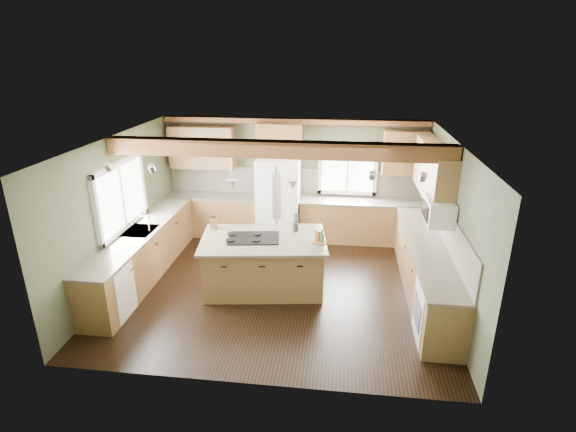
# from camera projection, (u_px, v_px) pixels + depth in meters

# --- Properties ---
(floor) EXTENTS (5.60, 5.60, 0.00)m
(floor) POSITION_uv_depth(u_px,v_px,m) (279.00, 286.00, 7.98)
(floor) COLOR black
(floor) RESTS_ON ground
(ceiling) EXTENTS (5.60, 5.60, 0.00)m
(ceiling) POSITION_uv_depth(u_px,v_px,m) (277.00, 141.00, 7.06)
(ceiling) COLOR silver
(ceiling) RESTS_ON wall_back
(wall_back) EXTENTS (5.60, 0.00, 5.60)m
(wall_back) POSITION_uv_depth(u_px,v_px,m) (294.00, 177.00, 9.85)
(wall_back) COLOR #4B533B
(wall_back) RESTS_ON ground
(wall_left) EXTENTS (0.00, 5.00, 5.00)m
(wall_left) POSITION_uv_depth(u_px,v_px,m) (120.00, 211.00, 7.85)
(wall_left) COLOR #4B533B
(wall_left) RESTS_ON ground
(wall_right) EXTENTS (0.00, 5.00, 5.00)m
(wall_right) POSITION_uv_depth(u_px,v_px,m) (450.00, 225.00, 7.20)
(wall_right) COLOR #4B533B
(wall_right) RESTS_ON ground
(ceiling_beam) EXTENTS (5.55, 0.26, 0.26)m
(ceiling_beam) POSITION_uv_depth(u_px,v_px,m) (277.00, 149.00, 7.08)
(ceiling_beam) COLOR brown
(ceiling_beam) RESTS_ON ceiling
(soffit_trim) EXTENTS (5.55, 0.20, 0.10)m
(soffit_trim) POSITION_uv_depth(u_px,v_px,m) (294.00, 121.00, 9.31)
(soffit_trim) COLOR brown
(soffit_trim) RESTS_ON ceiling
(backsplash_back) EXTENTS (5.58, 0.03, 0.58)m
(backsplash_back) POSITION_uv_depth(u_px,v_px,m) (294.00, 181.00, 9.86)
(backsplash_back) COLOR brown
(backsplash_back) RESTS_ON wall_back
(backsplash_right) EXTENTS (0.03, 3.70, 0.58)m
(backsplash_right) POSITION_uv_depth(u_px,v_px,m) (448.00, 229.00, 7.28)
(backsplash_right) COLOR brown
(backsplash_right) RESTS_ON wall_right
(base_cab_back_left) EXTENTS (2.02, 0.60, 0.88)m
(base_cab_back_left) POSITION_uv_depth(u_px,v_px,m) (214.00, 215.00, 10.08)
(base_cab_back_left) COLOR brown
(base_cab_back_left) RESTS_ON floor
(counter_back_left) EXTENTS (2.06, 0.64, 0.04)m
(counter_back_left) POSITION_uv_depth(u_px,v_px,m) (212.00, 196.00, 9.91)
(counter_back_left) COLOR #474034
(counter_back_left) RESTS_ON base_cab_back_left
(base_cab_back_right) EXTENTS (2.62, 0.60, 0.88)m
(base_cab_back_right) POSITION_uv_depth(u_px,v_px,m) (361.00, 222.00, 9.70)
(base_cab_back_right) COLOR brown
(base_cab_back_right) RESTS_ON floor
(counter_back_right) EXTENTS (2.66, 0.64, 0.04)m
(counter_back_right) POSITION_uv_depth(u_px,v_px,m) (362.00, 202.00, 9.54)
(counter_back_right) COLOR #474034
(counter_back_right) RESTS_ON base_cab_back_right
(base_cab_left) EXTENTS (0.60, 3.70, 0.88)m
(base_cab_left) POSITION_uv_depth(u_px,v_px,m) (143.00, 255.00, 8.16)
(base_cab_left) COLOR brown
(base_cab_left) RESTS_ON floor
(counter_left) EXTENTS (0.64, 3.74, 0.04)m
(counter_left) POSITION_uv_depth(u_px,v_px,m) (140.00, 231.00, 8.00)
(counter_left) COLOR #474034
(counter_left) RESTS_ON base_cab_left
(base_cab_right) EXTENTS (0.60, 3.70, 0.88)m
(base_cab_right) POSITION_uv_depth(u_px,v_px,m) (425.00, 270.00, 7.59)
(base_cab_right) COLOR brown
(base_cab_right) RESTS_ON floor
(counter_right) EXTENTS (0.64, 3.74, 0.04)m
(counter_right) POSITION_uv_depth(u_px,v_px,m) (428.00, 246.00, 7.42)
(counter_right) COLOR #474034
(counter_right) RESTS_ON base_cab_right
(upper_cab_back_left) EXTENTS (1.40, 0.35, 0.90)m
(upper_cab_back_left) POSITION_uv_depth(u_px,v_px,m) (202.00, 147.00, 9.68)
(upper_cab_back_left) COLOR brown
(upper_cab_back_left) RESTS_ON wall_back
(upper_cab_over_fridge) EXTENTS (0.96, 0.35, 0.70)m
(upper_cab_over_fridge) POSITION_uv_depth(u_px,v_px,m) (279.00, 140.00, 9.42)
(upper_cab_over_fridge) COLOR brown
(upper_cab_over_fridge) RESTS_ON wall_back
(upper_cab_right) EXTENTS (0.35, 2.20, 0.90)m
(upper_cab_right) POSITION_uv_depth(u_px,v_px,m) (434.00, 171.00, 7.83)
(upper_cab_right) COLOR brown
(upper_cab_right) RESTS_ON wall_right
(upper_cab_back_corner) EXTENTS (0.90, 0.35, 0.90)m
(upper_cab_back_corner) POSITION_uv_depth(u_px,v_px,m) (405.00, 153.00, 9.19)
(upper_cab_back_corner) COLOR brown
(upper_cab_back_corner) RESTS_ON wall_back
(window_left) EXTENTS (0.04, 1.60, 1.05)m
(window_left) POSITION_uv_depth(u_px,v_px,m) (120.00, 196.00, 7.80)
(window_left) COLOR white
(window_left) RESTS_ON wall_left
(window_back) EXTENTS (1.10, 0.04, 1.00)m
(window_back) POSITION_uv_depth(u_px,v_px,m) (348.00, 168.00, 9.61)
(window_back) COLOR white
(window_back) RESTS_ON wall_back
(sink) EXTENTS (0.50, 0.65, 0.03)m
(sink) POSITION_uv_depth(u_px,v_px,m) (140.00, 231.00, 8.00)
(sink) COLOR #262628
(sink) RESTS_ON counter_left
(faucet) EXTENTS (0.02, 0.02, 0.28)m
(faucet) POSITION_uv_depth(u_px,v_px,m) (149.00, 224.00, 7.93)
(faucet) COLOR #B2B2B7
(faucet) RESTS_ON sink
(dishwasher) EXTENTS (0.60, 0.60, 0.84)m
(dishwasher) POSITION_uv_depth(u_px,v_px,m) (108.00, 291.00, 6.96)
(dishwasher) COLOR white
(dishwasher) RESTS_ON floor
(oven) EXTENTS (0.60, 0.72, 0.84)m
(oven) POSITION_uv_depth(u_px,v_px,m) (439.00, 313.00, 6.38)
(oven) COLOR white
(oven) RESTS_ON floor
(microwave) EXTENTS (0.40, 0.70, 0.38)m
(microwave) POSITION_uv_depth(u_px,v_px,m) (439.00, 211.00, 7.09)
(microwave) COLOR white
(microwave) RESTS_ON wall_right
(pendant_left) EXTENTS (0.18, 0.18, 0.16)m
(pendant_left) POSITION_uv_depth(u_px,v_px,m) (232.00, 185.00, 7.31)
(pendant_left) COLOR #B2B2B7
(pendant_left) RESTS_ON ceiling
(pendant_right) EXTENTS (0.18, 0.18, 0.16)m
(pendant_right) POSITION_uv_depth(u_px,v_px,m) (293.00, 184.00, 7.32)
(pendant_right) COLOR #B2B2B7
(pendant_right) RESTS_ON ceiling
(refrigerator) EXTENTS (0.90, 0.74, 1.80)m
(refrigerator) POSITION_uv_depth(u_px,v_px,m) (279.00, 200.00, 9.67)
(refrigerator) COLOR white
(refrigerator) RESTS_ON floor
(island) EXTENTS (2.13, 1.47, 0.88)m
(island) POSITION_uv_depth(u_px,v_px,m) (264.00, 264.00, 7.82)
(island) COLOR brown
(island) RESTS_ON floor
(island_top) EXTENTS (2.28, 1.61, 0.04)m
(island_top) POSITION_uv_depth(u_px,v_px,m) (263.00, 240.00, 7.66)
(island_top) COLOR #474034
(island_top) RESTS_ON island
(cooktop) EXTENTS (0.93, 0.68, 0.02)m
(cooktop) POSITION_uv_depth(u_px,v_px,m) (254.00, 238.00, 7.65)
(cooktop) COLOR black
(cooktop) RESTS_ON island_top
(knife_block) EXTENTS (0.12, 0.09, 0.19)m
(knife_block) POSITION_uv_depth(u_px,v_px,m) (214.00, 224.00, 8.03)
(knife_block) COLOR brown
(knife_block) RESTS_ON island_top
(utensil_crock) EXTENTS (0.12, 0.12, 0.15)m
(utensil_crock) POSITION_uv_depth(u_px,v_px,m) (296.00, 227.00, 7.95)
(utensil_crock) COLOR #3E3631
(utensil_crock) RESTS_ON island_top
(bottle_tray) EXTENTS (0.27, 0.27, 0.24)m
(bottle_tray) POSITION_uv_depth(u_px,v_px,m) (319.00, 236.00, 7.45)
(bottle_tray) COLOR brown
(bottle_tray) RESTS_ON island_top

